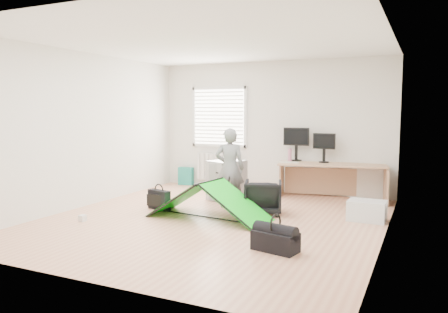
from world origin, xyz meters
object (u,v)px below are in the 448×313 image
at_px(office_chair, 263,197).
at_px(duffel_bag, 275,241).
at_px(kite, 209,200).
at_px(storage_crate, 367,211).
at_px(thermos, 290,155).
at_px(laptop_bag, 159,200).
at_px(desk, 331,181).
at_px(person, 230,168).
at_px(filing_cabinet, 227,180).
at_px(monitor_right, 324,152).
at_px(monitor_left, 296,149).

xyz_separation_m(office_chair, duffel_bag, (0.79, -1.76, -0.16)).
relative_size(office_chair, kite, 0.32).
bearing_deg(storage_crate, thermos, 139.69).
distance_m(laptop_bag, duffel_bag, 2.83).
relative_size(desk, storage_crate, 3.59).
relative_size(desk, kite, 1.06).
bearing_deg(desk, person, -145.80).
distance_m(kite, laptop_bag, 1.09).
bearing_deg(thermos, filing_cabinet, -139.40).
distance_m(monitor_right, duffel_bag, 3.64).
relative_size(thermos, storage_crate, 0.46).
xyz_separation_m(monitor_left, laptop_bag, (-1.76, -2.31, -0.76)).
bearing_deg(duffel_bag, thermos, 116.04).
relative_size(thermos, person, 0.19).
xyz_separation_m(office_chair, person, (-0.69, 0.20, 0.42)).
distance_m(monitor_right, storage_crate, 2.00).
relative_size(desk, monitor_left, 3.91).
distance_m(monitor_left, person, 1.81).
height_order(thermos, office_chair, thermos).
bearing_deg(office_chair, storage_crate, 170.26).
xyz_separation_m(office_chair, laptop_bag, (-1.72, -0.46, -0.11)).
xyz_separation_m(desk, office_chair, (-0.78, -1.67, -0.07)).
bearing_deg(monitor_right, kite, -110.95).
xyz_separation_m(person, duffel_bag, (1.48, -1.95, -0.58)).
bearing_deg(desk, office_chair, -125.80).
xyz_separation_m(thermos, duffel_bag, (0.83, -3.39, -0.69)).
bearing_deg(duffel_bag, monitor_right, 105.40).
distance_m(person, kite, 0.95).
distance_m(storage_crate, duffel_bag, 2.15).
bearing_deg(monitor_right, desk, -29.67).
distance_m(desk, monitor_left, 0.96).
height_order(desk, duffel_bag, desk).
height_order(office_chair, person, person).
bearing_deg(monitor_left, office_chair, -94.03).
height_order(thermos, laptop_bag, thermos).
height_order(filing_cabinet, storage_crate, filing_cabinet).
height_order(monitor_left, thermos, monitor_left).
bearing_deg(person, desk, -153.13).
bearing_deg(person, monitor_left, -131.85).
xyz_separation_m(kite, laptop_bag, (-1.06, 0.20, -0.13)).
relative_size(office_chair, person, 0.44).
relative_size(filing_cabinet, monitor_right, 1.71).
relative_size(laptop_bag, duffel_bag, 0.81).
relative_size(thermos, duffel_bag, 0.47).
bearing_deg(duffel_bag, monitor_left, 114.20).
xyz_separation_m(monitor_right, person, (-1.29, -1.60, -0.20)).
height_order(kite, duffel_bag, kite).
bearing_deg(desk, laptop_bag, -150.44).
xyz_separation_m(monitor_left, kite, (-0.70, -2.51, -0.63)).
xyz_separation_m(filing_cabinet, thermos, (0.98, 0.84, 0.44)).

